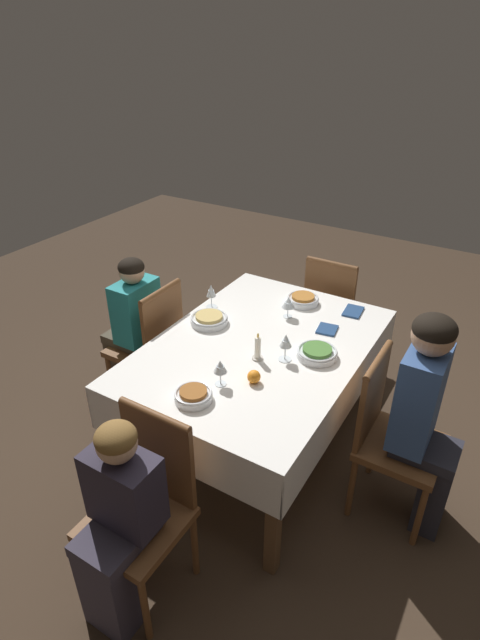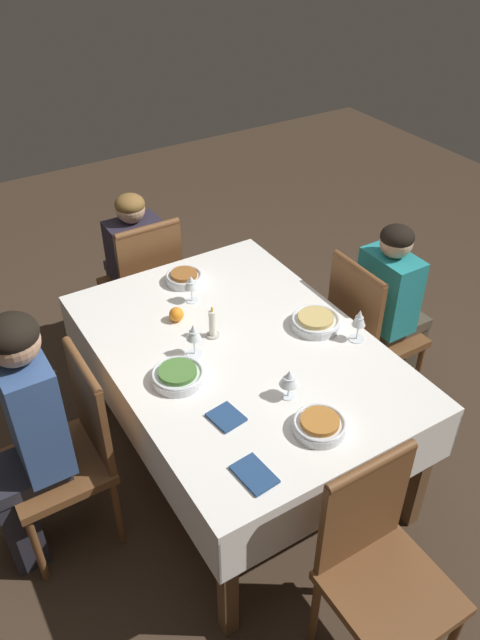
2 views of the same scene
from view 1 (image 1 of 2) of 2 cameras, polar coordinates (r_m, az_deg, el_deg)
name	(u,v)px [view 1 (image 1 of 2)]	position (r m, az deg, el deg)	size (l,w,h in m)	color
ground_plane	(257,442)	(3.26, 1.95, -13.72)	(8.00, 8.00, 0.00)	#3D2D21
dining_table	(259,356)	(2.85, 2.18, -4.17)	(1.56, 1.10, 0.74)	white
chair_south	(389,431)	(2.70, 16.70, -12.08)	(0.40, 0.40, 0.92)	brown
chair_north	(152,342)	(3.30, -10.08, -2.50)	(0.40, 0.40, 0.92)	brown
chair_west	(145,500)	(2.33, -10.80, -19.57)	(0.40, 0.40, 0.92)	brown
chair_east	(333,308)	(3.71, 10.56, 1.32)	(0.40, 0.40, 0.92)	brown
person_adult_denim	(426,414)	(2.57, 20.51, -10.03)	(0.30, 0.34, 1.21)	#282833
person_child_teal	(131,325)	(3.36, -12.30, -0.52)	(0.30, 0.33, 1.07)	#4C4233
person_child_dark	(117,520)	(2.22, -13.88, -21.34)	(0.33, 0.30, 1.01)	#383342
bowl_south	(317,353)	(2.72, 8.80, -3.71)	(0.22, 0.22, 0.06)	silver
wine_glass_south	(286,342)	(2.63, 5.25, -2.49)	(0.07, 0.07, 0.16)	white
bowl_north	(209,319)	(2.99, -3.54, 0.11)	(0.23, 0.23, 0.06)	silver
wine_glass_north	(211,292)	(3.13, -3.31, 3.24)	(0.07, 0.07, 0.16)	white
bowl_west	(193,395)	(2.40, -5.35, -8.56)	(0.18, 0.18, 0.06)	silver
wine_glass_west	(220,367)	(2.44, -2.27, -5.41)	(0.07, 0.07, 0.14)	white
bowl_east	(304,299)	(3.23, 7.28, 2.34)	(0.20, 0.20, 0.06)	silver
wine_glass_east	(288,303)	(3.04, 5.54, 1.96)	(0.08, 0.08, 0.13)	white
candle_centerpiece	(258,349)	(2.65, 2.03, -3.37)	(0.06, 0.06, 0.16)	beige
orange_fruit	(254,377)	(2.50, 1.60, -6.49)	(0.07, 0.07, 0.07)	orange
napkin_red_folded	(353,311)	(3.19, 12.80, 0.97)	(0.17, 0.12, 0.01)	navy
napkin_spare_side	(327,329)	(2.97, 9.93, -1.06)	(0.14, 0.13, 0.01)	navy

